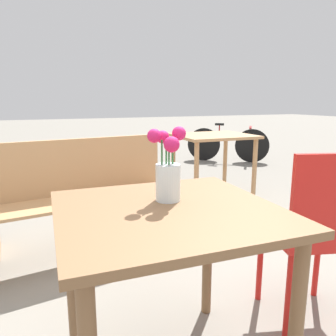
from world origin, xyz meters
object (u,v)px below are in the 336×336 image
Objects in this scene: table_front at (168,237)px; table_back at (213,145)px; bicycle at (228,144)px; flower_vase at (168,173)px; cafe_chair at (318,228)px; bench_near at (54,198)px.

table_back is (1.46, 2.09, 0.01)m from table_front.
bicycle is (1.50, 1.94, -0.30)m from table_back.
cafe_chair is (0.74, -0.09, -0.31)m from flower_vase.
flower_vase reaches higher than bench_near.
flower_vase is 4.94m from bicycle.
flower_vase reaches higher than bicycle.
table_back is at bearing 54.57° from flower_vase.
bench_near reaches higher than bicycle.
flower_vase reaches higher than table_back.
table_back is (1.43, 2.00, -0.22)m from flower_vase.
bench_near is at bearing 131.70° from cafe_chair.
cafe_chair is 4.59m from bicycle.
flower_vase is 1.25m from bench_near.
table_back is (0.68, 2.09, 0.10)m from cafe_chair.
bench_near is 4.32m from bicycle.
flower_vase is at bearing 66.29° from table_front.
table_front is 0.99× the size of table_back.
flower_vase is 0.32× the size of cafe_chair.
table_back is at bearing 71.88° from cafe_chair.
table_back is 0.71× the size of bicycle.
cafe_chair reaches higher than bicycle.
bench_near reaches higher than table_back.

